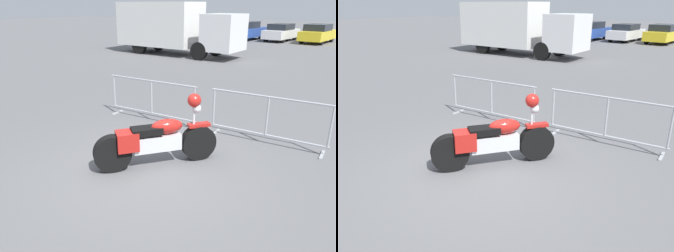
{
  "view_description": "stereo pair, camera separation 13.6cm",
  "coord_description": "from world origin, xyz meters",
  "views": [
    {
      "loc": [
        3.04,
        -4.35,
        2.86
      ],
      "look_at": [
        0.0,
        0.73,
        0.65
      ],
      "focal_mm": 35.0,
      "sensor_mm": 36.0,
      "label": 1
    },
    {
      "loc": [
        3.15,
        -4.28,
        2.86
      ],
      "look_at": [
        0.0,
        0.73,
        0.65
      ],
      "focal_mm": 35.0,
      "sensor_mm": 36.0,
      "label": 2
    }
  ],
  "objects": [
    {
      "name": "ground_plane",
      "position": [
        0.0,
        0.0,
        0.0
      ],
      "size": [
        120.0,
        120.0,
        0.0
      ],
      "primitive_type": "plane",
      "color": "#5B5B5E"
    },
    {
      "name": "motorcycle",
      "position": [
        0.0,
        0.33,
        0.51
      ],
      "size": [
        1.7,
        1.88,
        1.33
      ],
      "rotation": [
        0.0,
        0.0,
        0.85
      ],
      "color": "black",
      "rests_on": "ground"
    },
    {
      "name": "crowd_barrier_near",
      "position": [
        -1.47,
        2.38,
        0.56
      ],
      "size": [
        2.58,
        0.5,
        1.07
      ],
      "rotation": [
        0.0,
        0.0,
        -0.02
      ],
      "color": "#9EA0A5",
      "rests_on": "ground"
    },
    {
      "name": "crowd_barrier_far",
      "position": [
        1.48,
        2.38,
        0.56
      ],
      "size": [
        2.58,
        0.5,
        1.07
      ],
      "rotation": [
        0.0,
        0.0,
        -0.02
      ],
      "color": "#9EA0A5",
      "rests_on": "ground"
    },
    {
      "name": "box_truck",
      "position": [
        -7.08,
        13.06,
        1.64
      ],
      "size": [
        7.87,
        2.93,
        2.98
      ],
      "rotation": [
        0.0,
        0.0,
        -0.09
      ],
      "color": "silver",
      "rests_on": "ground"
    },
    {
      "name": "parked_car_red",
      "position": [
        -11.53,
        23.37,
        0.76
      ],
      "size": [
        2.46,
        4.63,
        1.5
      ],
      "rotation": [
        0.0,
        0.0,
        1.41
      ],
      "color": "#B21E19",
      "rests_on": "ground"
    },
    {
      "name": "parked_car_tan",
      "position": [
        -8.76,
        23.53,
        0.76
      ],
      "size": [
        2.45,
        4.63,
        1.49
      ],
      "rotation": [
        0.0,
        0.0,
        1.41
      ],
      "color": "tan",
      "rests_on": "ground"
    },
    {
      "name": "parked_car_blue",
      "position": [
        -5.99,
        23.47,
        0.76
      ],
      "size": [
        2.47,
        4.65,
        1.5
      ],
      "rotation": [
        0.0,
        0.0,
        1.41
      ],
      "color": "#284799",
      "rests_on": "ground"
    },
    {
      "name": "parked_car_white",
      "position": [
        -3.22,
        24.14,
        0.7
      ],
      "size": [
        2.26,
        4.26,
        1.38
      ],
      "rotation": [
        0.0,
        0.0,
        1.41
      ],
      "color": "white",
      "rests_on": "ground"
    },
    {
      "name": "parked_car_yellow",
      "position": [
        -0.45,
        24.14,
        0.72
      ],
      "size": [
        2.33,
        4.4,
        1.42
      ],
      "rotation": [
        0.0,
        0.0,
        1.41
      ],
      "color": "yellow",
      "rests_on": "ground"
    },
    {
      "name": "pedestrian",
      "position": [
        -4.88,
        18.12,
        0.92
      ],
      "size": [
        0.42,
        0.42,
        1.69
      ],
      "rotation": [
        0.0,
        0.0,
        1.3
      ],
      "color": "#262838",
      "rests_on": "ground"
    }
  ]
}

